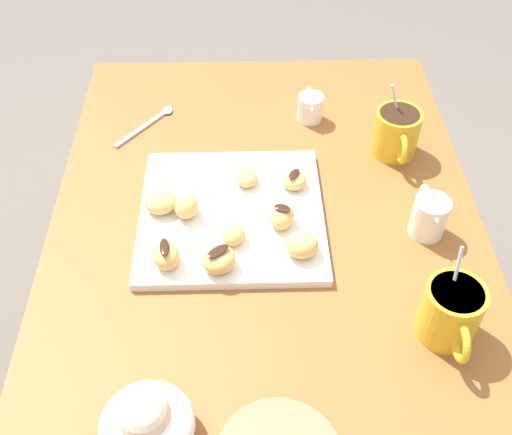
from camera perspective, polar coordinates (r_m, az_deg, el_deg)
The scene contains 22 objects.
ground_plane at distance 1.65m, azimuth 0.67°, elevation -18.21°, with size 8.00×8.00×0.00m, color #665B51.
dining_table at distance 1.15m, azimuth 0.92°, elevation -5.58°, with size 1.08×0.75×0.71m.
pastry_plate_square at distance 1.07m, azimuth -2.27°, elevation 0.31°, with size 0.32×0.32×0.02m, color white.
coffee_mug_mustard_left at distance 1.21m, azimuth 12.89°, elevation 7.74°, with size 0.13×0.09×0.14m.
coffee_mug_mustard_right at distance 0.93m, azimuth 17.63°, elevation -8.31°, with size 0.13×0.09×0.15m.
cream_pitcher_white at distance 1.07m, azimuth 15.75°, elevation 0.26°, with size 0.10×0.06×0.07m.
ice_cream_bowl at distance 0.83m, azimuth -10.11°, elevation -18.29°, with size 0.12×0.12×0.09m.
chocolate_sauce_pitcher at distance 1.28m, azimuth 5.04°, elevation 10.25°, with size 0.09×0.05×0.06m.
loose_spoon_near_saucer at distance 1.30m, azimuth -9.65°, elevation 8.75°, with size 0.13×0.11×0.01m.
beignet_0 at distance 1.07m, azimuth -8.84°, elevation 1.46°, with size 0.06×0.06×0.03m, color #E5B260.
beignet_1 at distance 0.99m, azimuth 4.26°, elevation -2.55°, with size 0.05×0.05×0.04m, color #E5B260.
beignet_2 at distance 1.05m, azimuth -6.46°, elevation 0.99°, with size 0.05×0.04×0.04m, color #E5B260.
beignet_3 at distance 1.11m, azimuth -0.93°, elevation 3.79°, with size 0.05×0.04×0.03m, color #E5B260.
beignet_4 at distance 0.97m, azimuth -3.49°, elevation -3.90°, with size 0.06×0.05×0.04m, color #E5B260.
chocolate_drizzle_4 at distance 0.96m, azimuth -3.54°, elevation -3.12°, with size 0.04×0.02×0.01m, color #381E11.
beignet_5 at distance 1.03m, azimuth 2.41°, elevation 0.08°, with size 0.04×0.05×0.04m, color #E5B260.
chocolate_drizzle_5 at distance 1.02m, azimuth 2.45°, elevation 0.89°, with size 0.03×0.02×0.01m, color #381E11.
beignet_6 at distance 1.01m, azimuth -2.16°, elevation -1.55°, with size 0.04×0.04×0.03m, color #E5B260.
beignet_7 at distance 0.98m, azimuth -8.35°, elevation -3.51°, with size 0.05×0.04×0.04m, color #E5B260.
chocolate_drizzle_7 at distance 0.97m, azimuth -8.48°, elevation -2.73°, with size 0.04×0.01×0.01m, color #381E11.
beignet_8 at distance 1.11m, azimuth 3.52°, elevation 3.45°, with size 0.04×0.04×0.03m, color #E5B260.
chocolate_drizzle_8 at distance 1.09m, azimuth 3.56°, elevation 4.05°, with size 0.03×0.02×0.01m, color #381E11.
Camera 1 is at (0.72, -0.04, 1.48)m, focal length 43.20 mm.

